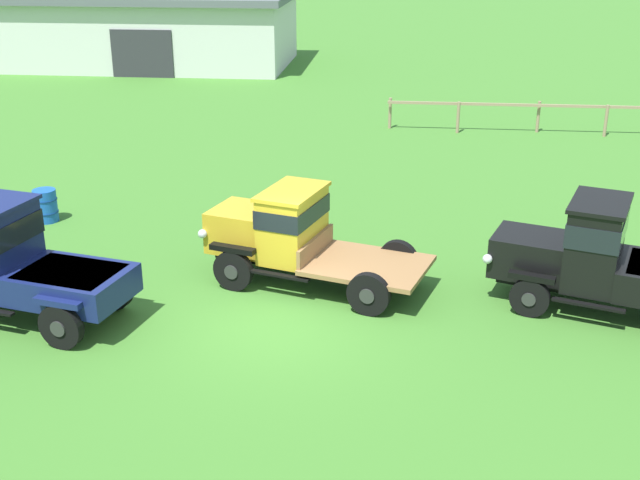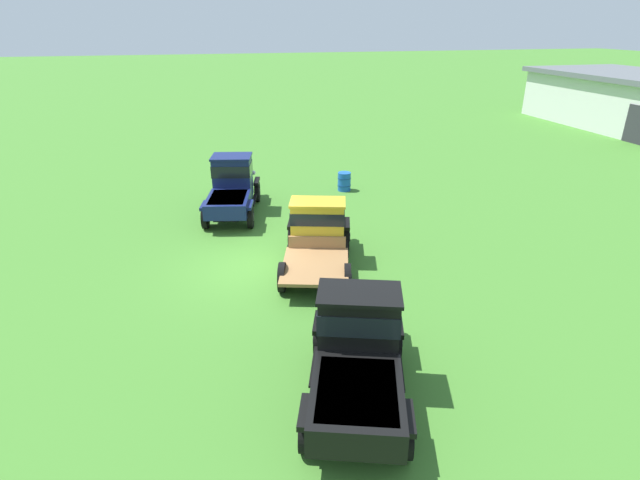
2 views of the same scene
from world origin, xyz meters
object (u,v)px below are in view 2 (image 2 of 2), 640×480
object	(u,v)px
vintage_truck_midrow_center	(358,348)
vintage_truck_second_in_line	(318,229)
vintage_truck_foreground_near	(233,185)
oil_drum_beside_row	(344,181)

from	to	relation	value
vintage_truck_midrow_center	vintage_truck_second_in_line	bearing A→B (deg)	172.99
vintage_truck_foreground_near	oil_drum_beside_row	xyz separation A→B (m)	(-1.61, 5.31, -0.71)
vintage_truck_second_in_line	vintage_truck_midrow_center	size ratio (longest dim) A/B	1.03
oil_drum_beside_row	vintage_truck_midrow_center	bearing A→B (deg)	-15.95
vintage_truck_foreground_near	vintage_truck_second_in_line	size ratio (longest dim) A/B	0.99
vintage_truck_second_in_line	oil_drum_beside_row	distance (m)	7.58
vintage_truck_second_in_line	oil_drum_beside_row	bearing A→B (deg)	156.30
oil_drum_beside_row	vintage_truck_second_in_line	bearing A→B (deg)	-23.70
vintage_truck_foreground_near	vintage_truck_midrow_center	world-z (taller)	vintage_truck_foreground_near
vintage_truck_foreground_near	vintage_truck_second_in_line	xyz separation A→B (m)	(5.30, 2.27, -0.06)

